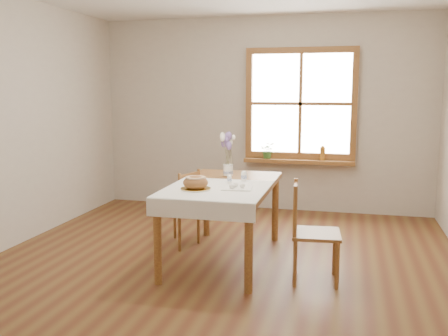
% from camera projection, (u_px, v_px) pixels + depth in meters
% --- Properties ---
extents(ground, '(5.00, 5.00, 0.00)m').
position_uv_depth(ground, '(216.00, 270.00, 4.57)').
color(ground, brown).
rests_on(ground, ground).
extents(room_walls, '(4.60, 5.10, 2.65)m').
position_uv_depth(room_walls, '(216.00, 81.00, 4.31)').
color(room_walls, beige).
rests_on(room_walls, ground).
extents(window, '(1.46, 0.08, 1.46)m').
position_uv_depth(window, '(301.00, 104.00, 6.59)').
color(window, olive).
rests_on(window, ground).
extents(window_sill, '(1.46, 0.20, 0.05)m').
position_uv_depth(window_sill, '(299.00, 161.00, 6.64)').
color(window_sill, olive).
rests_on(window_sill, ground).
extents(dining_table, '(0.90, 1.60, 0.75)m').
position_uv_depth(dining_table, '(224.00, 192.00, 4.76)').
color(dining_table, olive).
rests_on(dining_table, ground).
extents(table_linen, '(0.91, 0.99, 0.01)m').
position_uv_depth(table_linen, '(216.00, 189.00, 4.45)').
color(table_linen, white).
rests_on(table_linen, dining_table).
extents(chair_left, '(0.50, 0.49, 0.81)m').
position_uv_depth(chair_left, '(177.00, 207.00, 5.26)').
color(chair_left, olive).
rests_on(chair_left, ground).
extents(chair_right, '(0.46, 0.44, 0.86)m').
position_uv_depth(chair_right, '(316.00, 232.00, 4.25)').
color(chair_right, olive).
rests_on(chair_right, ground).
extents(bread_plate, '(0.30, 0.30, 0.01)m').
position_uv_depth(bread_plate, '(196.00, 189.00, 4.40)').
color(bread_plate, white).
rests_on(bread_plate, table_linen).
extents(bread_loaf, '(0.22, 0.22, 0.12)m').
position_uv_depth(bread_loaf, '(196.00, 181.00, 4.39)').
color(bread_loaf, '#955B35').
rests_on(bread_loaf, bread_plate).
extents(egg_napkin, '(0.28, 0.25, 0.01)m').
position_uv_depth(egg_napkin, '(237.00, 188.00, 4.44)').
color(egg_napkin, white).
rests_on(egg_napkin, table_linen).
extents(eggs, '(0.22, 0.20, 0.04)m').
position_uv_depth(eggs, '(237.00, 185.00, 4.43)').
color(eggs, white).
rests_on(eggs, egg_napkin).
extents(salt_shaker, '(0.05, 0.05, 0.08)m').
position_uv_depth(salt_shaker, '(229.00, 179.00, 4.70)').
color(salt_shaker, white).
rests_on(salt_shaker, table_linen).
extents(pepper_shaker, '(0.06, 0.06, 0.10)m').
position_uv_depth(pepper_shaker, '(244.00, 176.00, 4.81)').
color(pepper_shaker, white).
rests_on(pepper_shaker, table_linen).
extents(flower_vase, '(0.10, 0.10, 0.11)m').
position_uv_depth(flower_vase, '(228.00, 171.00, 5.14)').
color(flower_vase, white).
rests_on(flower_vase, dining_table).
extents(lavender_bouquet, '(0.18, 0.18, 0.34)m').
position_uv_depth(lavender_bouquet, '(228.00, 149.00, 5.10)').
color(lavender_bouquet, '#74579B').
rests_on(lavender_bouquet, flower_vase).
extents(potted_plant, '(0.22, 0.24, 0.17)m').
position_uv_depth(potted_plant, '(268.00, 152.00, 6.73)').
color(potted_plant, '#366829').
rests_on(potted_plant, window_sill).
extents(amber_bottle, '(0.08, 0.08, 0.19)m').
position_uv_depth(amber_bottle, '(323.00, 153.00, 6.55)').
color(amber_bottle, '#A1651D').
rests_on(amber_bottle, window_sill).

